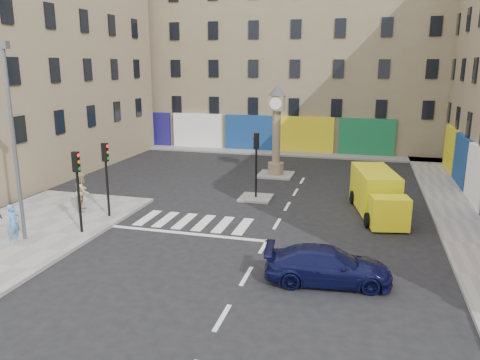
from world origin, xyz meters
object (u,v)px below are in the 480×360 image
at_px(yellow_van, 377,193).
at_px(pedestrian_tan, 83,192).
at_px(clock_pillar, 276,125).
at_px(navy_sedan, 328,265).
at_px(traffic_light_left_near, 77,179).
at_px(traffic_light_island, 256,155).
at_px(traffic_light_left_far, 106,168).
at_px(lamp_post, 13,133).
at_px(pedestrian_blue, 13,224).

xyz_separation_m(yellow_van, pedestrian_tan, (-14.73, -3.93, 0.07)).
height_order(clock_pillar, pedestrian_tan, clock_pillar).
height_order(clock_pillar, navy_sedan, clock_pillar).
bearing_deg(yellow_van, traffic_light_left_near, -163.96).
height_order(traffic_light_island, clock_pillar, clock_pillar).
distance_m(traffic_light_island, yellow_van, 6.89).
bearing_deg(traffic_light_left_near, navy_sedan, -9.68).
relative_size(traffic_light_left_far, traffic_light_island, 1.00).
distance_m(lamp_post, pedestrian_tan, 5.65).
bearing_deg(pedestrian_blue, pedestrian_tan, 3.89).
xyz_separation_m(traffic_light_island, yellow_van, (6.65, -0.95, -1.52)).
height_order(traffic_light_left_far, traffic_light_island, traffic_light_left_far).
xyz_separation_m(traffic_light_left_far, pedestrian_blue, (-1.99, -4.28, -1.63)).
xyz_separation_m(lamp_post, clock_pillar, (8.20, 15.20, -1.24)).
bearing_deg(traffic_light_left_far, lamp_post, -116.57).
distance_m(clock_pillar, navy_sedan, 16.70).
relative_size(traffic_light_left_near, traffic_light_left_far, 1.00).
relative_size(yellow_van, pedestrian_blue, 3.67).
relative_size(traffic_light_island, yellow_van, 0.60).
xyz_separation_m(traffic_light_island, pedestrian_blue, (-8.29, -9.68, -1.60)).
relative_size(traffic_light_left_near, traffic_light_island, 1.00).
xyz_separation_m(traffic_light_left_far, yellow_van, (12.95, 4.45, -1.55)).
relative_size(traffic_light_left_far, lamp_post, 0.45).
bearing_deg(traffic_light_left_near, pedestrian_tan, 121.29).
bearing_deg(traffic_light_left_far, pedestrian_tan, 163.67).
bearing_deg(clock_pillar, traffic_light_left_far, -118.94).
xyz_separation_m(traffic_light_left_near, lamp_post, (-1.90, -1.40, 2.17)).
height_order(traffic_light_left_near, pedestrian_blue, traffic_light_left_near).
relative_size(clock_pillar, pedestrian_tan, 3.06).
xyz_separation_m(traffic_light_left_near, yellow_van, (12.95, 6.85, -1.55)).
xyz_separation_m(traffic_light_island, navy_sedan, (4.90, -9.71, -1.94)).
distance_m(traffic_light_left_near, traffic_light_left_far, 2.40).
distance_m(clock_pillar, yellow_van, 9.93).
bearing_deg(yellow_van, clock_pillar, 121.94).
relative_size(clock_pillar, yellow_van, 0.99).
height_order(traffic_light_left_near, yellow_van, traffic_light_left_near).
height_order(traffic_light_left_far, yellow_van, traffic_light_left_far).
bearing_deg(traffic_light_island, pedestrian_tan, -148.85).
height_order(yellow_van, pedestrian_blue, yellow_van).
distance_m(lamp_post, navy_sedan, 13.75).
relative_size(navy_sedan, pedestrian_blue, 2.65).
bearing_deg(lamp_post, traffic_light_island, 48.29).
bearing_deg(pedestrian_blue, navy_sedan, -83.63).
bearing_deg(yellow_van, traffic_light_left_far, -172.87).
height_order(navy_sedan, pedestrian_tan, pedestrian_tan).
bearing_deg(traffic_light_left_far, traffic_light_island, 40.60).
bearing_deg(clock_pillar, pedestrian_tan, -126.59).
bearing_deg(clock_pillar, traffic_light_island, -90.00).
distance_m(traffic_light_left_near, pedestrian_blue, 3.19).
bearing_deg(lamp_post, navy_sedan, -2.23).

